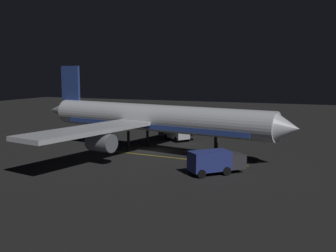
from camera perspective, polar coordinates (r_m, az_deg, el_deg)
ground_plane at (r=54.08m, az=-1.97°, el=-3.68°), size 180.00×180.00×0.20m
apron_guide_stripe at (r=49.94m, az=0.89°, el=-4.50°), size 2.00×18.70×0.01m
airliner at (r=53.77m, az=-2.55°, el=1.01°), size 38.60×39.09×11.39m
baggage_truck at (r=42.20m, az=6.56°, el=-5.06°), size 5.67×5.64×2.47m
catering_truck at (r=62.61m, az=0.93°, el=-0.86°), size 5.37×6.13×2.43m
ground_crew_worker at (r=51.88m, az=6.84°, el=-3.10°), size 0.40×0.40×1.74m
traffic_cone_near_left at (r=49.43m, az=3.83°, el=-4.35°), size 0.50×0.50×0.55m
traffic_cone_near_right at (r=46.71m, az=4.90°, el=-5.08°), size 0.50×0.50×0.55m
traffic_cone_under_wing at (r=52.81m, az=2.54°, el=-3.57°), size 0.50×0.50×0.55m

